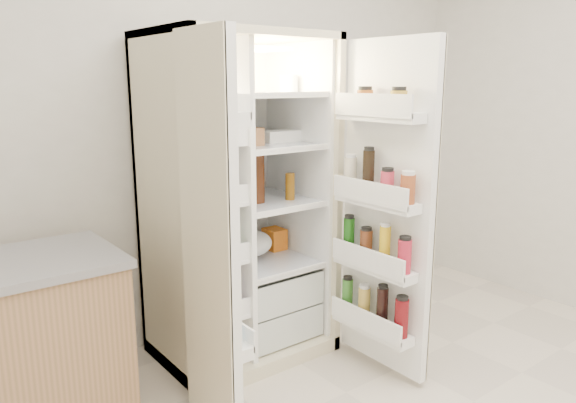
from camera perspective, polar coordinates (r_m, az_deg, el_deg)
wall_back at (r=3.40m, az=-6.57°, el=9.06°), size 4.00×0.02×2.70m
refrigerator at (r=3.13m, az=-5.38°, el=-2.49°), size 0.92×0.70×1.80m
freezer_door at (r=2.33m, az=-8.13°, el=-4.00°), size 0.15×0.40×1.72m
fridge_door at (r=2.87m, az=10.08°, el=-1.30°), size 0.17×0.58×1.72m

